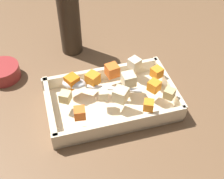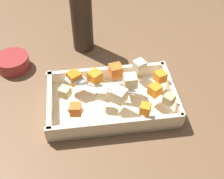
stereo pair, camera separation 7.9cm
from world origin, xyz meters
The scene contains 18 objects.
ground_plane centered at (0.00, 0.00, 0.00)m, with size 4.00×4.00×0.00m, color brown.
baking_dish centered at (0.00, 0.00, 0.02)m, with size 0.33×0.21×0.05m.
carrot_chunk_near_spoon centered at (0.07, -0.08, 0.06)m, with size 0.02×0.02×0.02m, color orange.
carrot_chunk_mid_left centered at (-0.09, -0.06, 0.06)m, with size 0.03×0.03×0.03m, color orange.
carrot_chunk_heap_top centered at (-0.03, 0.04, 0.07)m, with size 0.03×0.03×0.03m, color orange.
carrot_chunk_corner_sw centered at (0.11, -0.02, 0.07)m, with size 0.03×0.03×0.03m, color orange.
carrot_chunk_near_left centered at (0.02, 0.06, 0.07)m, with size 0.03×0.03×0.03m, color orange.
carrot_chunk_back_center centered at (-0.09, 0.05, 0.07)m, with size 0.03×0.03×0.03m, color orange.
carrot_chunk_corner_ne centered at (0.14, 0.02, 0.06)m, with size 0.03×0.03×0.03m, color orange.
potato_chunk_corner_se centered at (0.05, 0.01, 0.07)m, with size 0.03×0.03×0.03m, color beige.
potato_chunk_mid_right centered at (0.14, -0.06, 0.06)m, with size 0.02×0.02×0.02m, color tan.
potato_chunk_near_right centered at (-0.11, 0.00, 0.06)m, with size 0.03×0.03×0.03m, color #E0CC89.
potato_chunk_front_center centered at (0.02, -0.03, 0.07)m, with size 0.03×0.03×0.03m, color beige.
potato_chunk_rim_edge centered at (-0.02, -0.02, 0.06)m, with size 0.02×0.02×0.02m, color beige.
parsnip_chunk_corner_nw centered at (0.09, 0.07, 0.07)m, with size 0.03×0.03×0.03m, color beige.
serving_spoon centered at (-0.07, 0.04, 0.06)m, with size 0.20×0.10×0.02m.
pepper_mill centered at (-0.05, 0.27, 0.11)m, with size 0.07×0.07×0.24m.
small_prep_bowl centered at (-0.27, 0.19, 0.02)m, with size 0.10×0.10×0.04m, color maroon.
Camera 1 is at (-0.15, -0.55, 0.62)m, focal length 49.76 mm.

